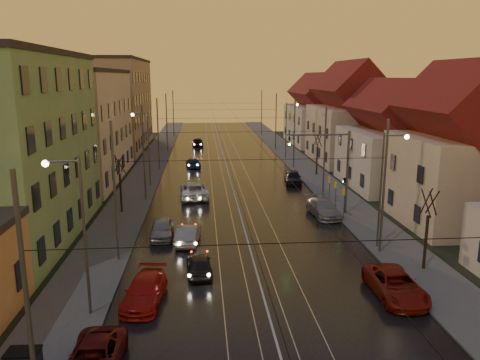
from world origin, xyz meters
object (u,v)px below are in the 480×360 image
object	(u,v)px
driving_car_1	(188,234)
driving_car_4	(198,142)
traffic_light_mast	(336,162)
parked_right_0	(395,285)
driving_car_0	(199,264)
parked_left_3	(162,229)
driving_car_2	(194,190)
parked_left_2	(144,291)
parked_right_1	(323,208)
street_lamp_0	(77,222)
driving_car_3	(193,163)
street_lamp_1	(386,179)
street_lamp_2	(146,141)
parked_right_2	(293,177)
street_lamp_3	(288,125)
parked_left_1	(94,359)

from	to	relation	value
driving_car_1	driving_car_4	bearing A→B (deg)	-84.26
traffic_light_mast	parked_right_0	distance (m)	15.75
driving_car_0	parked_left_3	distance (m)	7.26
driving_car_2	parked_left_2	size ratio (longest dim) A/B	1.24
parked_right_1	parked_left_2	bearing A→B (deg)	-136.73
street_lamp_0	driving_car_3	bearing A→B (deg)	82.92
street_lamp_0	parked_right_1	bearing A→B (deg)	44.33
street_lamp_1	street_lamp_2	bearing A→B (deg)	132.32
street_lamp_2	driving_car_1	size ratio (longest dim) A/B	1.97
parked_left_3	parked_right_2	world-z (taller)	parked_right_2
street_lamp_1	parked_right_0	size ratio (longest dim) A/B	1.61
parked_left_3	driving_car_3	bearing A→B (deg)	84.81
street_lamp_1	parked_left_2	bearing A→B (deg)	-156.15
street_lamp_3	driving_car_4	bearing A→B (deg)	135.18
street_lamp_0	street_lamp_3	size ratio (longest dim) A/B	1.00
street_lamp_2	street_lamp_3	world-z (taller)	same
parked_right_0	street_lamp_3	bearing A→B (deg)	87.74
street_lamp_2	driving_car_4	xyz separation A→B (m)	(5.19, 28.93, -4.13)
traffic_light_mast	driving_car_0	distance (m)	16.62
parked_right_0	street_lamp_2	bearing A→B (deg)	121.14
street_lamp_1	driving_car_0	bearing A→B (deg)	-164.91
street_lamp_2	driving_car_3	xyz separation A→B (m)	(4.77, 10.44, -4.28)
parked_left_1	parked_right_0	distance (m)	15.63
street_lamp_2	parked_left_2	distance (m)	27.28
street_lamp_3	parked_right_1	xyz separation A→B (m)	(-2.10, -28.26, -4.17)
parked_right_1	driving_car_4	bearing A→B (deg)	100.53
driving_car_3	parked_left_2	xyz separation A→B (m)	(-1.95, -37.25, 0.05)
driving_car_0	parked_right_0	world-z (taller)	parked_right_0
driving_car_2	parked_left_3	xyz separation A→B (m)	(-2.20, -11.32, -0.10)
parked_left_3	parked_right_1	world-z (taller)	parked_right_1
parked_left_2	parked_left_3	size ratio (longest dim) A/B	1.13
street_lamp_2	driving_car_2	bearing A→B (deg)	-46.32
traffic_light_mast	parked_right_0	bearing A→B (deg)	-93.56
driving_car_0	driving_car_2	distance (m)	18.04
driving_car_1	driving_car_4	size ratio (longest dim) A/B	0.91
street_lamp_0	driving_car_1	xyz separation A→B (m)	(4.86, 10.00, -4.22)
driving_car_2	parked_left_1	xyz separation A→B (m)	(-3.60, -27.33, -0.17)
street_lamp_3	driving_car_2	distance (m)	25.38
parked_right_0	parked_right_2	distance (m)	27.21
street_lamp_0	parked_left_1	size ratio (longest dim) A/B	1.80
driving_car_4	parked_left_2	xyz separation A→B (m)	(-2.37, -55.74, -0.10)
driving_car_0	driving_car_4	size ratio (longest dim) A/B	0.80
street_lamp_3	parked_left_3	xyz separation A→B (m)	(-15.30, -32.67, -4.19)
driving_car_3	parked_right_0	size ratio (longest dim) A/B	0.84
driving_car_3	parked_right_0	bearing A→B (deg)	100.87
street_lamp_2	parked_right_1	xyz separation A→B (m)	(16.11, -12.26, -4.17)
street_lamp_2	parked_right_2	bearing A→B (deg)	-0.09
parked_left_1	parked_right_1	bearing A→B (deg)	56.30
street_lamp_3	driving_car_3	bearing A→B (deg)	-157.53
street_lamp_0	street_lamp_1	xyz separation A→B (m)	(18.21, 8.00, 0.00)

